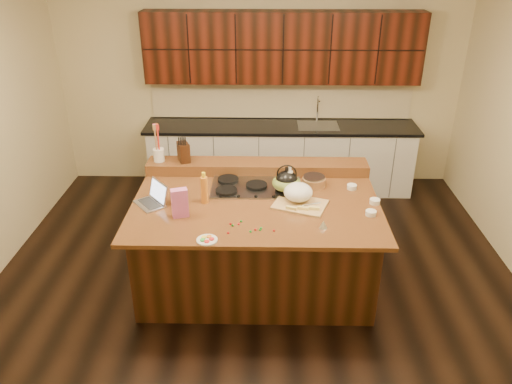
{
  "coord_description": "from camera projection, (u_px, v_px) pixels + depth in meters",
  "views": [
    {
      "loc": [
        0.09,
        -4.28,
        3.21
      ],
      "look_at": [
        0.0,
        0.05,
        1.0
      ],
      "focal_mm": 35.0,
      "sensor_mm": 36.0,
      "label": 1
    }
  ],
  "objects": [
    {
      "name": "gumdrop_8",
      "position": [
        255.0,
        229.0,
        4.37
      ],
      "size": [
        0.02,
        0.02,
        0.02
      ],
      "primitive_type": "ellipsoid",
      "color": "red",
      "rests_on": "island"
    },
    {
      "name": "package_box",
      "position": [
        177.0,
        197.0,
        4.79
      ],
      "size": [
        0.1,
        0.07,
        0.14
      ],
      "primitive_type": "cube",
      "rotation": [
        0.0,
        0.0,
        0.03
      ],
      "color": "gold",
      "rests_on": "island"
    },
    {
      "name": "island",
      "position": [
        256.0,
        241.0,
        5.06
      ],
      "size": [
        2.4,
        1.6,
        0.92
      ],
      "color": "black",
      "rests_on": "ground"
    },
    {
      "name": "oil_bottle",
      "position": [
        204.0,
        190.0,
        4.78
      ],
      "size": [
        0.09,
        0.09,
        0.27
      ],
      "primitive_type": "cylinder",
      "rotation": [
        0.0,
        0.0,
        -0.27
      ],
      "color": "orange",
      "rests_on": "island"
    },
    {
      "name": "cooktop",
      "position": [
        256.0,
        187.0,
        5.12
      ],
      "size": [
        0.92,
        0.52,
        0.05
      ],
      "color": "gray",
      "rests_on": "island"
    },
    {
      "name": "kitchen_timer",
      "position": [
        323.0,
        224.0,
        4.4
      ],
      "size": [
        0.1,
        0.1,
        0.07
      ],
      "primitive_type": "cone",
      "rotation": [
        0.0,
        0.0,
        -0.28
      ],
      "color": "silver",
      "rests_on": "island"
    },
    {
      "name": "ramekin_b",
      "position": [
        375.0,
        201.0,
        4.81
      ],
      "size": [
        0.11,
        0.11,
        0.04
      ],
      "primitive_type": "cylinder",
      "rotation": [
        0.0,
        0.0,
        -0.16
      ],
      "color": "white",
      "rests_on": "island"
    },
    {
      "name": "candy_plate",
      "position": [
        207.0,
        240.0,
        4.23
      ],
      "size": [
        0.24,
        0.24,
        0.01
      ],
      "primitive_type": "cylinder",
      "rotation": [
        0.0,
        0.0,
        -0.43
      ],
      "color": "white",
      "rests_on": "island"
    },
    {
      "name": "vinegar_bottle",
      "position": [
        289.0,
        183.0,
        4.95
      ],
      "size": [
        0.07,
        0.07,
        0.25
      ],
      "primitive_type": "cylinder",
      "rotation": [
        0.0,
        0.0,
        -0.1
      ],
      "color": "silver",
      "rests_on": "island"
    },
    {
      "name": "back_ledge",
      "position": [
        257.0,
        167.0,
        5.45
      ],
      "size": [
        2.4,
        0.3,
        0.12
      ],
      "primitive_type": "cube",
      "color": "black",
      "rests_on": "island"
    },
    {
      "name": "utensil_crock",
      "position": [
        159.0,
        155.0,
        5.41
      ],
      "size": [
        0.14,
        0.14,
        0.14
      ],
      "primitive_type": "cylinder",
      "rotation": [
        0.0,
        0.0,
        -0.19
      ],
      "color": "white",
      "rests_on": "back_ledge"
    },
    {
      "name": "ramekin_c",
      "position": [
        352.0,
        187.0,
        5.09
      ],
      "size": [
        0.12,
        0.12,
        0.04
      ],
      "primitive_type": "cylinder",
      "rotation": [
        0.0,
        0.0,
        -0.21
      ],
      "color": "white",
      "rests_on": "island"
    },
    {
      "name": "green_bowl",
      "position": [
        286.0,
        183.0,
        4.95
      ],
      "size": [
        0.33,
        0.33,
        0.16
      ],
      "primitive_type": "ellipsoid",
      "rotation": [
        0.0,
        0.0,
        0.16
      ],
      "color": "olive",
      "rests_on": "cooktop"
    },
    {
      "name": "ramekin_a",
      "position": [
        371.0,
        213.0,
        4.61
      ],
      "size": [
        0.11,
        0.11,
        0.04
      ],
      "primitive_type": "cylinder",
      "rotation": [
        0.0,
        0.0,
        0.11
      ],
      "color": "white",
      "rests_on": "island"
    },
    {
      "name": "gumdrop_0",
      "position": [
        239.0,
        224.0,
        4.46
      ],
      "size": [
        0.02,
        0.02,
        0.02
      ],
      "primitive_type": "ellipsoid",
      "color": "red",
      "rests_on": "island"
    },
    {
      "name": "gumdrop_3",
      "position": [
        233.0,
        225.0,
        4.44
      ],
      "size": [
        0.02,
        0.02,
        0.02
      ],
      "primitive_type": "ellipsoid",
      "color": "#198C26",
      "rests_on": "island"
    },
    {
      "name": "wooden_tray",
      "position": [
        299.0,
        195.0,
        4.79
      ],
      "size": [
        0.58,
        0.5,
        0.2
      ],
      "rotation": [
        0.0,
        0.0,
        -0.35
      ],
      "color": "tan",
      "rests_on": "island"
    },
    {
      "name": "gumdrop_7",
      "position": [
        250.0,
        231.0,
        4.34
      ],
      "size": [
        0.02,
        0.02,
        0.02
      ],
      "primitive_type": "ellipsoid",
      "color": "#198C26",
      "rests_on": "island"
    },
    {
      "name": "strainer_bowl",
      "position": [
        314.0,
        182.0,
        5.15
      ],
      "size": [
        0.31,
        0.31,
        0.09
      ],
      "primitive_type": "cylinder",
      "rotation": [
        0.0,
        0.0,
        -0.38
      ],
      "color": "#996B3F",
      "rests_on": "island"
    },
    {
      "name": "back_counter",
      "position": [
        281.0,
        121.0,
        6.8
      ],
      "size": [
        3.7,
        0.66,
        2.4
      ],
      "color": "silver",
      "rests_on": "ground"
    },
    {
      "name": "knife_block",
      "position": [
        184.0,
        152.0,
        5.39
      ],
      "size": [
        0.16,
        0.2,
        0.21
      ],
      "primitive_type": "cube",
      "rotation": [
        0.0,
        0.0,
        0.41
      ],
      "color": "black",
      "rests_on": "back_ledge"
    },
    {
      "name": "gumdrop_4",
      "position": [
        274.0,
        230.0,
        4.36
      ],
      "size": [
        0.02,
        0.02,
        0.02
      ],
      "primitive_type": "ellipsoid",
      "color": "red",
      "rests_on": "island"
    },
    {
      "name": "room",
      "position": [
        256.0,
        161.0,
        4.66
      ],
      "size": [
        5.52,
        5.02,
        2.72
      ],
      "color": "black",
      "rests_on": "ground"
    },
    {
      "name": "gumdrop_1",
      "position": [
        261.0,
        228.0,
        4.4
      ],
      "size": [
        0.02,
        0.02,
        0.02
      ],
      "primitive_type": "ellipsoid",
      "color": "#198C26",
      "rests_on": "island"
    },
    {
      "name": "gumdrop_5",
      "position": [
        260.0,
        230.0,
        4.37
      ],
      "size": [
        0.02,
        0.02,
        0.02
      ],
      "primitive_type": "ellipsoid",
      "color": "#198C26",
      "rests_on": "island"
    },
    {
      "name": "gumdrop_6",
      "position": [
        230.0,
        224.0,
        4.46
      ],
      "size": [
        0.02,
        0.02,
        0.02
      ],
      "primitive_type": "ellipsoid",
      "color": "red",
      "rests_on": "island"
    },
    {
      "name": "laptop",
      "position": [
        154.0,
        198.0,
        4.8
      ],
      "size": [
        0.38,
        0.39,
        0.21
      ],
      "rotation": [
        0.0,
        0.0,
        -0.89
      ],
      "color": "#B7B7BC",
      "rests_on": "island"
    },
    {
      "name": "gumdrop_2",
      "position": [
        228.0,
        233.0,
        4.32
      ],
      "size": [
        0.02,
        0.02,
        0.02
      ],
      "primitive_type": "ellipsoid",
      "color": "red",
      "rests_on": "island"
    },
    {
      "name": "pink_bag",
      "position": [
        180.0,
        203.0,
        4.54
      ],
      "size": [
        0.16,
        0.12,
        0.28
      ],
      "primitive_type": "cube",
      "rotation": [
        0.0,
        0.0,
        0.3
      ],
      "color": "#CE61A6",
      "rests_on": "island"
    },
    {
      "name": "kettle",
      "position": [
        287.0,
        181.0,
        4.93
      ],
      "size": [
        0.27,
        0.27,
        0.2
      ],
      "primitive_type": "ellipsoid",
      "rotation": [
        0.0,
        0.0,
        0.19
      ],
      "color": "black",
      "rests_on": "cooktop"
    },
    {
      "name": "gumdrop_9",
      "position": [
        241.0,
        221.0,
        4.5
      ],
      "size": [
        0.02,
        0.02,
        0.02
      ],
      "primitive_type": "ellipsoid",
      "color": "#198C26",
      "rests_on": "island"
    }
  ]
}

